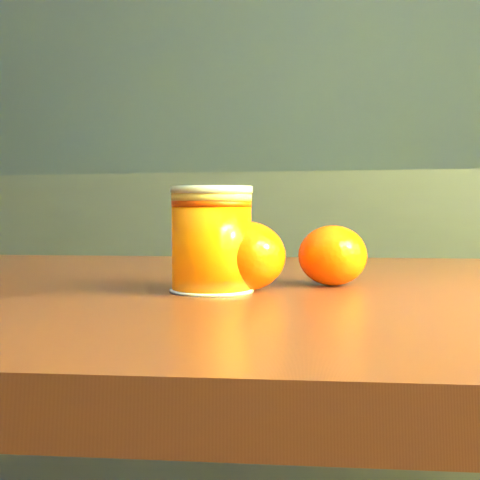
% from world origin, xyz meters
% --- Properties ---
extents(kitchen_counter, '(3.15, 0.60, 0.90)m').
position_xyz_m(kitchen_counter, '(0.00, 1.45, 0.45)').
color(kitchen_counter, '#444548').
rests_on(kitchen_counter, ground).
extents(table, '(1.12, 0.88, 0.75)m').
position_xyz_m(table, '(0.84, 0.32, 0.65)').
color(table, maroon).
rests_on(table, ground).
extents(juice_glass, '(0.08, 0.08, 0.09)m').
position_xyz_m(juice_glass, '(0.81, 0.27, 0.80)').
color(juice_glass, '#FF6C05').
rests_on(juice_glass, table).
extents(orange_front, '(0.08, 0.08, 0.06)m').
position_xyz_m(orange_front, '(0.84, 0.28, 0.78)').
color(orange_front, '#FF5205').
rests_on(orange_front, table).
extents(orange_back, '(0.07, 0.07, 0.06)m').
position_xyz_m(orange_back, '(0.91, 0.34, 0.78)').
color(orange_back, '#FF5205').
rests_on(orange_back, table).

